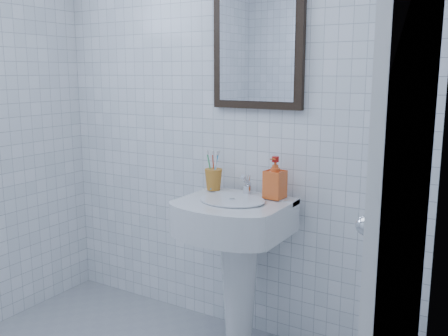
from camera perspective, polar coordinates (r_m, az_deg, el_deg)
The scene contains 10 objects.
wall_back at distance 2.70m, azimuth -0.02°, elevation 7.19°, with size 2.20×0.02×2.50m, color white.
wall_right at distance 1.16m, azimuth 16.17°, elevation 1.87°, with size 0.02×2.40×2.50m, color white.
washbasin at distance 2.56m, azimuth 1.53°, elevation -9.16°, with size 0.53×0.39×0.81m.
faucet at distance 2.55m, azimuth 2.63°, elevation -2.08°, with size 0.04×0.10×0.11m.
toothbrush_cup at distance 2.65m, azimuth -1.21°, elevation -1.31°, with size 0.09×0.09×0.11m, color #C27826, non-canonical shape.
soap_dispenser at distance 2.48m, azimuth 5.86°, elevation -1.11°, with size 0.09×0.10×0.21m, color red.
wall_mirror at distance 2.58m, azimuth 3.85°, elevation 13.66°, with size 0.50×0.04×0.62m.
bathroom_door at distance 1.74m, azimuth 19.84°, elevation -3.85°, with size 0.04×0.80×2.00m, color white.
towel_ring at distance 1.90m, azimuth 20.39°, elevation -1.14°, with size 0.18×0.18×0.01m, color silver.
hand_towel at distance 1.95m, azimuth 19.46°, elevation -6.27°, with size 0.03×0.16×0.38m, color silver.
Camera 1 is at (1.39, -1.11, 1.42)m, focal length 40.00 mm.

